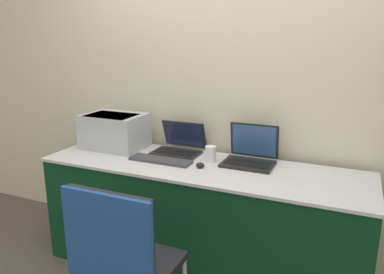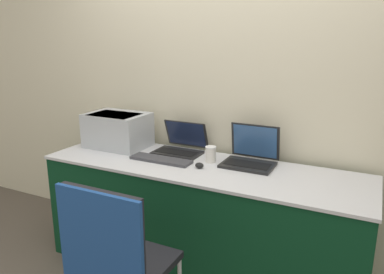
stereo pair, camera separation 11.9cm
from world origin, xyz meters
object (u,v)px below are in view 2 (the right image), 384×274
(coffee_cup, at_px, (211,154))
(laptop_left, at_px, (181,146))
(external_keyboard, at_px, (161,160))
(chair, at_px, (113,251))
(printer, at_px, (118,129))
(mouse, at_px, (199,165))
(laptop_right, at_px, (250,156))

(coffee_cup, bearing_deg, laptop_left, 159.69)
(external_keyboard, relative_size, chair, 0.48)
(printer, relative_size, external_keyboard, 1.04)
(coffee_cup, bearing_deg, mouse, -96.48)
(laptop_right, xyz_separation_m, mouse, (-0.27, -0.23, -0.04))
(mouse, distance_m, chair, 0.82)
(mouse, bearing_deg, laptop_right, 39.49)
(coffee_cup, relative_size, chair, 0.12)
(external_keyboard, distance_m, chair, 0.84)
(laptop_left, xyz_separation_m, coffee_cup, (0.29, -0.11, 0.01))
(laptop_left, relative_size, coffee_cup, 3.11)
(laptop_right, distance_m, mouse, 0.36)
(coffee_cup, distance_m, mouse, 0.15)
(laptop_right, bearing_deg, mouse, -140.51)
(coffee_cup, xyz_separation_m, mouse, (-0.02, -0.15, -0.04))
(mouse, bearing_deg, external_keyboard, 178.19)
(laptop_right, xyz_separation_m, external_keyboard, (-0.57, -0.22, -0.05))
(laptop_right, height_order, coffee_cup, laptop_right)
(printer, relative_size, chair, 0.50)
(laptop_left, relative_size, mouse, 5.85)
(printer, xyz_separation_m, mouse, (0.79, -0.17, -0.12))
(laptop_right, bearing_deg, external_keyboard, -159.33)
(laptop_right, relative_size, external_keyboard, 0.77)
(external_keyboard, bearing_deg, laptop_left, 84.34)
(laptop_left, bearing_deg, coffee_cup, -20.31)
(external_keyboard, bearing_deg, printer, 161.58)
(mouse, bearing_deg, laptop_left, 137.41)
(laptop_left, distance_m, laptop_right, 0.55)
(laptop_right, relative_size, chair, 0.37)
(coffee_cup, xyz_separation_m, chair, (-0.13, -0.92, -0.27))
(laptop_left, distance_m, external_keyboard, 0.25)
(printer, bearing_deg, mouse, -12.32)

